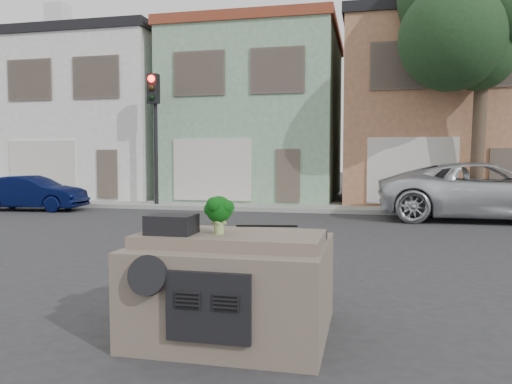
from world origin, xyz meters
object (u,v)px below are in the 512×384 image
(silver_pickup, at_px, (485,220))
(broccoli, at_px, (219,215))
(navy_sedan, at_px, (33,210))
(traffic_signal, at_px, (155,141))

(silver_pickup, height_order, broccoli, broccoli)
(navy_sedan, xyz_separation_m, traffic_signal, (4.02, 1.79, 2.55))
(navy_sedan, distance_m, traffic_signal, 5.09)
(silver_pickup, height_order, traffic_signal, traffic_signal)
(navy_sedan, height_order, traffic_signal, traffic_signal)
(navy_sedan, relative_size, broccoli, 9.47)
(traffic_signal, bearing_deg, navy_sedan, -155.96)
(navy_sedan, bearing_deg, broccoli, -142.37)
(navy_sedan, distance_m, silver_pickup, 15.47)
(silver_pickup, relative_size, broccoli, 15.86)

